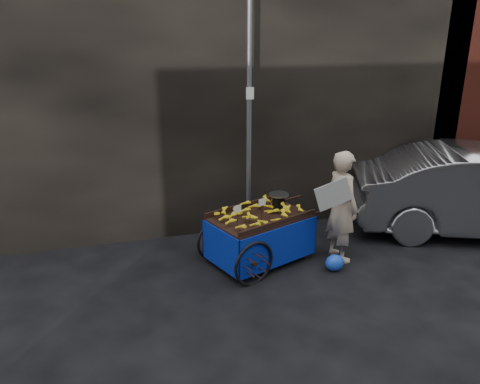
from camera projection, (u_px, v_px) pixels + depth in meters
name	position (u px, v px, depth m)	size (l,w,h in m)	color
ground	(254.00, 274.00, 6.73)	(80.00, 80.00, 0.00)	black
building_wall	(233.00, 78.00, 8.36)	(13.50, 2.00, 5.00)	black
street_pole	(249.00, 118.00, 7.32)	(0.12, 0.10, 4.00)	slate
banana_cart	(258.00, 222.00, 6.87)	(2.13, 1.51, 1.06)	black
vendor	(342.00, 206.00, 6.93)	(0.82, 0.68, 1.70)	#C3AB91
plastic_bag	(335.00, 263.00, 6.79)	(0.28, 0.22, 0.25)	blue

